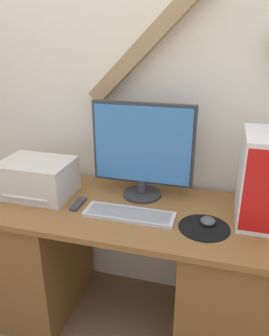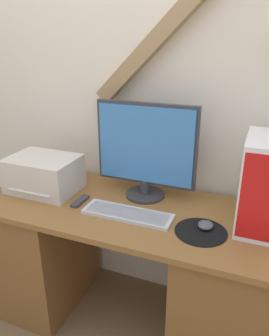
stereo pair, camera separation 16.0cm
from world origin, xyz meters
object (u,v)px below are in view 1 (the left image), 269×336
Objects in this scene: mouse at (208,221)px; remote_control at (78,204)px; computer_tower at (258,178)px; printer at (37,178)px; keyboard at (129,214)px; monitor at (143,149)px.

mouse reaches higher than remote_control.
printer is at bearing -177.28° from computer_tower.
computer_tower reaches higher than printer.
printer is at bearing 170.19° from keyboard.
monitor reaches higher than printer.
computer_tower is 0.91m from remote_control.
monitor is at bearing 171.34° from computer_tower.
monitor is at bearing 35.01° from remote_control.
computer_tower is at bearing 31.31° from mouse.
printer reaches higher than remote_control.
printer is at bearing -165.74° from monitor.
computer_tower is (0.21, 0.13, 0.19)m from mouse.
mouse is 0.20× the size of printer.
mouse is (0.37, -0.21, -0.25)m from monitor.
printer is 0.29m from remote_control.
remote_control is (0.27, -0.06, -0.09)m from printer.
computer_tower is at bearing 7.64° from remote_control.
monitor is 0.50m from mouse.
keyboard is at bearing -6.50° from remote_control.
keyboard is at bearing -9.81° from printer.
monitor reaches higher than keyboard.
computer_tower is (0.59, 0.15, 0.20)m from keyboard.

